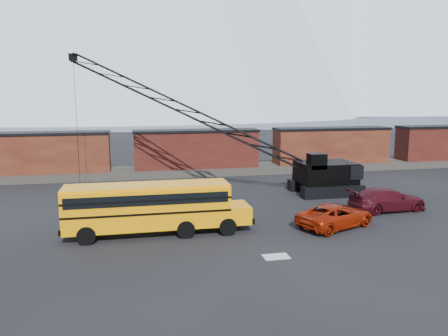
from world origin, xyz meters
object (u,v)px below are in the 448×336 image
at_px(maroon_suv, 387,199).
at_px(school_bus, 154,206).
at_px(red_pickup, 336,215).
at_px(crawler_crane, 193,114).

bearing_deg(maroon_suv, school_bus, 93.10).
xyz_separation_m(school_bus, maroon_suv, (17.48, 2.15, -0.94)).
bearing_deg(school_bus, maroon_suv, 7.01).
distance_m(school_bus, maroon_suv, 17.64).
height_order(red_pickup, maroon_suv, maroon_suv).
xyz_separation_m(school_bus, crawler_crane, (4.12, 11.24, 5.20)).
bearing_deg(red_pickup, school_bus, 62.86).
bearing_deg(red_pickup, maroon_suv, -84.54).
relative_size(red_pickup, crawler_crane, 0.23).
relative_size(red_pickup, maroon_suv, 0.94).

